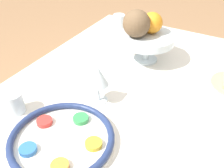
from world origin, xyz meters
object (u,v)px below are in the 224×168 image
at_px(seder_plate, 62,139).
at_px(cup_far, 119,21).
at_px(orange_fruit, 152,23).
at_px(cup_near, 14,103).
at_px(wine_glass, 98,77).
at_px(cup_mid, 138,35).
at_px(coconut, 136,24).
at_px(fruit_stand, 147,40).

distance_m(seder_plate, cup_far, 0.83).
relative_size(orange_fruit, cup_near, 1.19).
xyz_separation_m(wine_glass, cup_mid, (0.47, 0.07, -0.06)).
distance_m(coconut, cup_mid, 0.23).
xyz_separation_m(seder_plate, cup_mid, (0.69, 0.08, 0.02)).
xyz_separation_m(seder_plate, cup_far, (0.80, 0.25, 0.02)).
bearing_deg(seder_plate, cup_far, 17.17).
height_order(wine_glass, fruit_stand, wine_glass).
relative_size(wine_glass, fruit_stand, 0.60).
xyz_separation_m(fruit_stand, cup_mid, (0.14, 0.10, -0.06)).
relative_size(coconut, cup_near, 1.50).
bearing_deg(seder_plate, cup_near, 81.25).
relative_size(seder_plate, cup_far, 4.18).
height_order(orange_fruit, cup_far, orange_fruit).
bearing_deg(cup_near, fruit_stand, -24.37).
height_order(wine_glass, cup_near, wine_glass).
bearing_deg(fruit_stand, cup_mid, 35.55).
bearing_deg(coconut, cup_far, 39.16).
bearing_deg(cup_mid, fruit_stand, -144.45).
distance_m(orange_fruit, cup_mid, 0.20).
xyz_separation_m(coconut, cup_mid, (0.18, 0.07, -0.14)).
xyz_separation_m(fruit_stand, orange_fruit, (0.03, -0.01, 0.07)).
bearing_deg(wine_glass, cup_near, 131.31).
distance_m(wine_glass, cup_mid, 0.48).
bearing_deg(orange_fruit, coconut, 147.45).
bearing_deg(wine_glass, cup_far, 22.15).
xyz_separation_m(seder_plate, coconut, (0.52, 0.02, 0.16)).
bearing_deg(fruit_stand, seder_plate, 178.25).
bearing_deg(cup_near, cup_mid, -11.58).
xyz_separation_m(seder_plate, cup_near, (0.03, 0.22, 0.02)).
xyz_separation_m(cup_near, cup_far, (0.76, 0.03, 0.00)).
height_order(wine_glass, orange_fruit, orange_fruit).
distance_m(cup_near, cup_far, 0.76).
bearing_deg(fruit_stand, cup_far, 47.08).
height_order(coconut, cup_near, coconut).
bearing_deg(cup_far, cup_mid, -122.70).
height_order(fruit_stand, orange_fruit, orange_fruit).
xyz_separation_m(wine_glass, orange_fruit, (0.36, -0.03, 0.06)).
bearing_deg(cup_far, wine_glass, -157.85).
relative_size(seder_plate, fruit_stand, 1.33).
relative_size(cup_near, cup_mid, 1.00).
bearing_deg(cup_far, orange_fruit, -128.97).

